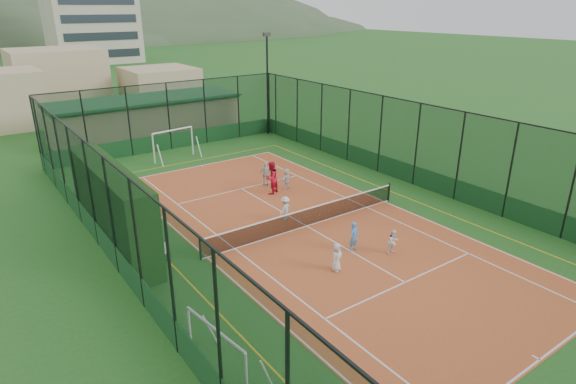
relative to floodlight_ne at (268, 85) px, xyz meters
The scene contains 18 objects.
ground 19.15m from the floodlight_ne, 117.39° to the right, with size 300.00×300.00×0.00m, color #29581E.
court_slab 19.14m from the floodlight_ne, 117.39° to the right, with size 11.17×23.97×0.01m, color #A84025.
tennis_net 19.04m from the floodlight_ne, 117.39° to the right, with size 11.67×0.12×1.06m, color black, non-canonical shape.
perimeter_fence 18.77m from the floodlight_ne, 117.39° to the right, with size 18.12×34.12×5.00m, color black, non-canonical shape.
floodlight_ne is the anchor object (origin of this frame).
clubhouse 10.47m from the floodlight_ne, 147.88° to the left, with size 15.20×7.20×3.15m, color tan, non-canonical shape.
hedge_left 21.53m from the floodlight_ne, 142.10° to the right, with size 1.29×8.62×3.77m, color black.
white_bench 23.19m from the floodlight_ne, 135.74° to the right, with size 1.73×0.47×0.97m, color white, non-canonical shape.
futsal_goal_near 29.26m from the floodlight_ne, 126.20° to the right, with size 0.83×2.86×1.85m, color white, non-canonical shape.
futsal_goal_far 10.15m from the floodlight_ne, 167.26° to the right, with size 3.23×0.94×2.09m, color white, non-canonical shape.
child_near_left 23.33m from the floodlight_ne, 116.25° to the right, with size 0.60×0.39×1.23m, color silver.
child_near_mid 21.81m from the floodlight_ne, 113.06° to the right, with size 0.51×0.33×1.39m, color #4E94DD.
child_near_right 22.51m from the floodlight_ne, 108.93° to the right, with size 0.55×0.43×1.13m, color white.
child_far_left 18.21m from the floodlight_ne, 120.51° to the right, with size 0.83×0.48×1.29m, color silver.
child_far_right 13.14m from the floodlight_ne, 123.89° to the right, with size 0.84×0.35×1.44m, color silver.
child_far_back 13.76m from the floodlight_ne, 118.51° to the right, with size 1.14×0.36×1.23m, color white.
coach 14.40m from the floodlight_ne, 122.51° to the right, with size 0.93×0.73×1.92m, color red.
tennis_balls 17.61m from the floodlight_ne, 116.23° to the right, with size 5.07×1.42×0.07m.
Camera 1 is at (-13.35, -17.12, 10.30)m, focal length 30.00 mm.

